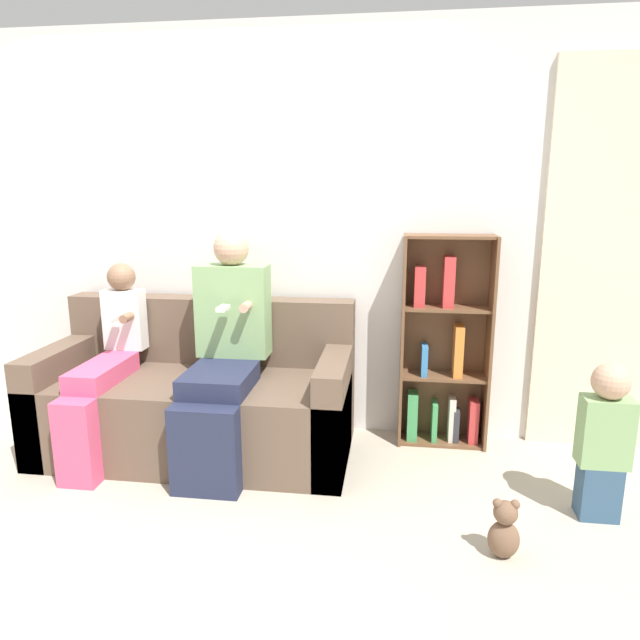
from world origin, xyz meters
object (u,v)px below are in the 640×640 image
object	(u,v)px
couch	(199,401)
toddler_standing	(604,438)
adult_seated	(225,346)
teddy_bear	(504,530)
child_seated	(104,365)
bookshelf	(443,350)

from	to	relation	value
couch	toddler_standing	xyz separation A→B (m)	(2.18, -0.46, 0.10)
toddler_standing	adult_seated	bearing A→B (deg)	169.89
adult_seated	teddy_bear	size ratio (longest dim) A/B	4.84
adult_seated	toddler_standing	world-z (taller)	adult_seated
couch	child_seated	world-z (taller)	child_seated
toddler_standing	bookshelf	size ratio (longest dim) A/B	0.60
bookshelf	toddler_standing	bearing A→B (deg)	-48.24
couch	adult_seated	bearing A→B (deg)	-27.28
child_seated	teddy_bear	world-z (taller)	child_seated
child_seated	toddler_standing	xyz separation A→B (m)	(2.68, -0.29, -0.16)
toddler_standing	teddy_bear	xyz separation A→B (m)	(-0.51, -0.39, -0.28)
couch	adult_seated	size ratio (longest dim) A/B	1.37
teddy_bear	bookshelf	bearing A→B (deg)	99.42
couch	toddler_standing	bearing A→B (deg)	-11.92
couch	bookshelf	bearing A→B (deg)	12.57
bookshelf	teddy_bear	world-z (taller)	bookshelf
toddler_standing	child_seated	bearing A→B (deg)	173.72
couch	teddy_bear	bearing A→B (deg)	-26.98
couch	child_seated	distance (m)	0.59
adult_seated	bookshelf	world-z (taller)	adult_seated
adult_seated	toddler_standing	bearing A→B (deg)	-10.11
adult_seated	teddy_bear	bearing A→B (deg)	-26.93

